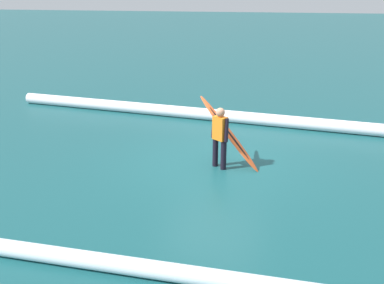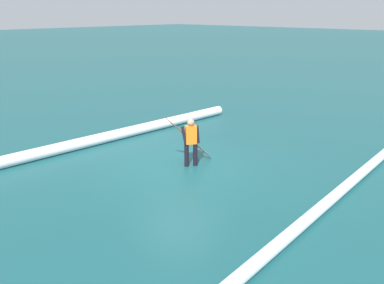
{
  "view_description": "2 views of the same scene",
  "coord_description": "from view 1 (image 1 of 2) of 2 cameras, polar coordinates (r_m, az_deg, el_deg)",
  "views": [
    {
      "loc": [
        -2.19,
        9.65,
        4.01
      ],
      "look_at": [
        0.24,
        1.15,
        0.88
      ],
      "focal_mm": 38.9,
      "sensor_mm": 36.0,
      "label": 1
    },
    {
      "loc": [
        8.42,
        8.55,
        4.64
      ],
      "look_at": [
        0.27,
        0.9,
        1.01
      ],
      "focal_mm": 38.06,
      "sensor_mm": 36.0,
      "label": 2
    }
  ],
  "objects": [
    {
      "name": "ground_plane",
      "position": [
        10.68,
        2.97,
        -2.58
      ],
      "size": [
        196.03,
        196.03,
        0.0
      ],
      "primitive_type": "plane",
      "color": "#174E52"
    },
    {
      "name": "surfer",
      "position": [
        9.99,
        3.84,
        1.0
      ],
      "size": [
        0.45,
        0.42,
        1.51
      ],
      "rotation": [
        0.0,
        0.0,
        2.58
      ],
      "color": "black",
      "rests_on": "ground_plane"
    },
    {
      "name": "surfboard",
      "position": [
        10.21,
        5.06,
        1.22
      ],
      "size": [
        1.71,
        0.86,
        1.66
      ],
      "color": "#E55926",
      "rests_on": "ground_plane"
    },
    {
      "name": "wave_crest_foreground",
      "position": [
        14.17,
        1.5,
        3.88
      ],
      "size": [
        14.32,
        1.1,
        0.39
      ],
      "primitive_type": "cylinder",
      "rotation": [
        0.0,
        1.57,
        -0.05
      ],
      "color": "white",
      "rests_on": "ground_plane"
    },
    {
      "name": "wave_crest_midground",
      "position": [
        7.01,
        -16.42,
        -14.92
      ],
      "size": [
        15.15,
        1.08,
        0.28
      ],
      "primitive_type": "cylinder",
      "rotation": [
        0.0,
        1.57,
        0.05
      ],
      "color": "white",
      "rests_on": "ground_plane"
    }
  ]
}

